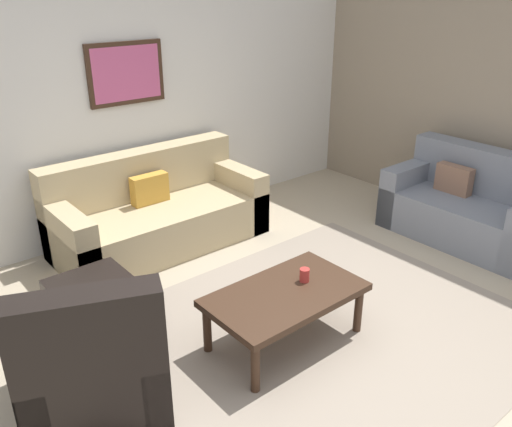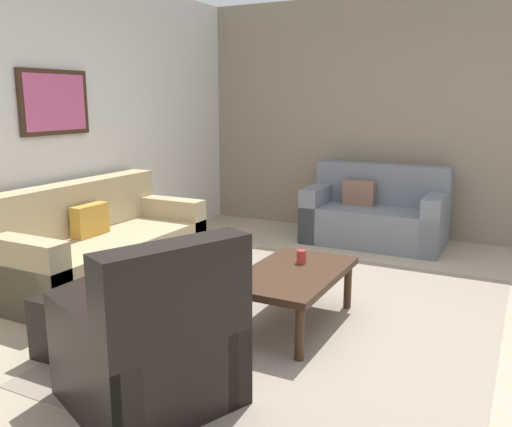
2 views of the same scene
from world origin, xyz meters
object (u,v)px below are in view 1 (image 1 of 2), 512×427
armchair_leather (96,368)px  framed_artwork (126,73)px  couch_loveseat (470,208)px  coffee_table (285,298)px  ottoman (95,307)px  cup (305,275)px  couch_main (155,214)px

armchair_leather → framed_artwork: framed_artwork is taller
couch_loveseat → framed_artwork: 3.60m
armchair_leather → coffee_table: (1.31, -0.23, 0.05)m
ottoman → cup: size_ratio=5.65×
coffee_table → framed_artwork: 2.70m
ottoman → couch_main: bearing=42.6°
couch_loveseat → armchair_leather: armchair_leather is taller
coffee_table → cup: (0.20, 0.02, 0.10)m
couch_main → coffee_table: (-0.10, -1.98, 0.06)m
couch_loveseat → framed_artwork: size_ratio=2.00×
couch_loveseat → cup: size_ratio=15.41×
ottoman → cup: (1.18, -0.97, 0.26)m
ottoman → coffee_table: size_ratio=0.51×
couch_loveseat → framed_artwork: (-2.43, 2.33, 1.28)m
couch_loveseat → ottoman: 3.67m
cup → framed_artwork: 2.63m
armchair_leather → cup: bearing=-7.9°
couch_loveseat → coffee_table: size_ratio=1.39×
armchair_leather → ottoman: 0.83m
couch_main → couch_loveseat: same height
armchair_leather → ottoman: armchair_leather is taller
coffee_table → framed_artwork: (0.15, 2.40, 1.23)m
couch_main → couch_loveseat: bearing=-37.7°
couch_loveseat → framed_artwork: framed_artwork is taller
ottoman → cup: bearing=-39.4°
couch_main → ottoman: size_ratio=3.58×
couch_loveseat → armchair_leather: 3.88m
couch_loveseat → armchair_leather: size_ratio=1.46×
couch_loveseat → ottoman: couch_loveseat is taller
couch_main → ottoman: couch_main is taller
cup → framed_artwork: framed_artwork is taller
couch_main → couch_loveseat: 3.13m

